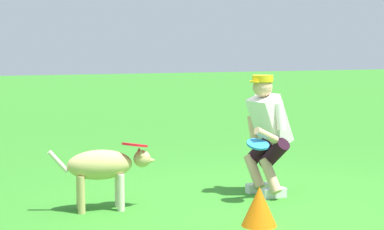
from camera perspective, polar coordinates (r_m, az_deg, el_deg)
name	(u,v)px	position (r m, az deg, el deg)	size (l,w,h in m)	color
ground_plane	(268,208)	(6.44, 6.77, -8.26)	(60.00, 60.00, 0.00)	#307D24
person	(267,131)	(6.86, 6.70, -1.43)	(0.56, 0.66, 1.29)	silver
dog	(105,167)	(6.30, -7.82, -4.62)	(1.05, 0.37, 0.61)	tan
frisbee_flying	(135,145)	(6.31, -5.15, -2.67)	(0.26, 0.26, 0.02)	red
frisbee_held	(258,144)	(6.50, 5.93, -2.62)	(0.23, 0.23, 0.02)	#2883DE
training_cone	(259,206)	(5.78, 6.02, -8.11)	(0.32, 0.32, 0.36)	orange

